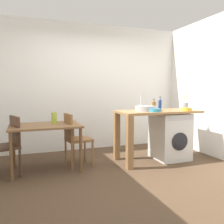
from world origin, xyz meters
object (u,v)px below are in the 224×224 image
object	(u,v)px
bottle_squat_brown	(160,104)
utensil_crock	(185,106)
washing_machine	(170,136)
vase	(54,118)
mixing_bowl	(155,110)
colander	(186,109)
chair_person_seat	(8,143)
dining_table	(45,131)
bottle_tall_green	(154,105)
chair_opposite	(75,136)

from	to	relation	value
bottle_squat_brown	utensil_crock	size ratio (longest dim) A/B	0.83
washing_machine	vase	xyz separation A→B (m)	(-2.10, 0.25, 0.40)
washing_machine	mixing_bowl	distance (m)	0.72
colander	vase	xyz separation A→B (m)	(-2.28, 0.47, -0.12)
washing_machine	mixing_bowl	xyz separation A→B (m)	(-0.45, -0.20, 0.52)
colander	chair_person_seat	bearing A→B (deg)	174.42
dining_table	mixing_bowl	world-z (taller)	mixing_bowl
washing_machine	colander	xyz separation A→B (m)	(0.19, -0.22, 0.52)
chair_person_seat	bottle_tall_green	size ratio (longest dim) A/B	4.38
bottle_tall_green	bottle_squat_brown	world-z (taller)	bottle_squat_brown
chair_person_seat	dining_table	bearing A→B (deg)	-101.98
washing_machine	vase	distance (m)	2.15
chair_opposite	utensil_crock	bearing A→B (deg)	78.82
washing_machine	utensil_crock	world-z (taller)	utensil_crock
dining_table	chair_opposite	xyz separation A→B (m)	(0.48, 0.04, -0.14)
utensil_crock	chair_person_seat	bearing A→B (deg)	179.61
bottle_tall_green	mixing_bowl	distance (m)	0.40
utensil_crock	vase	world-z (taller)	utensil_crock
chair_opposite	mixing_bowl	size ratio (longest dim) A/B	4.45
chair_person_seat	colander	bearing A→B (deg)	-115.32
vase	chair_opposite	bearing A→B (deg)	-10.38
colander	vase	distance (m)	2.34
washing_machine	utensil_crock	distance (m)	0.67
washing_machine	utensil_crock	size ratio (longest dim) A/B	2.87
bottle_squat_brown	vase	distance (m)	1.94
chair_opposite	bottle_tall_green	distance (m)	1.59
washing_machine	dining_table	bearing A→B (deg)	176.21
bottle_tall_green	chair_person_seat	bearing A→B (deg)	-178.18
colander	bottle_tall_green	bearing A→B (deg)	140.58
bottle_squat_brown	bottle_tall_green	bearing A→B (deg)	146.51
colander	vase	bearing A→B (deg)	168.46
dining_table	mixing_bowl	bearing A→B (deg)	-10.93
chair_opposite	utensil_crock	distance (m)	2.20
vase	bottle_squat_brown	bearing A→B (deg)	-4.63
chair_opposite	washing_machine	xyz separation A→B (m)	(1.77, -0.19, -0.08)
chair_opposite	colander	distance (m)	2.05
mixing_bowl	utensil_crock	distance (m)	0.86
bottle_squat_brown	colander	distance (m)	0.48
vase	mixing_bowl	bearing A→B (deg)	-15.19
bottle_squat_brown	utensil_crock	distance (m)	0.54
dining_table	chair_opposite	distance (m)	0.50
chair_person_seat	chair_opposite	distance (m)	1.03
utensil_crock	colander	distance (m)	0.33
bottle_squat_brown	vase	xyz separation A→B (m)	(-1.93, 0.16, -0.20)
utensil_crock	vase	bearing A→B (deg)	175.44
chair_person_seat	utensil_crock	world-z (taller)	utensil_crock
chair_person_seat	mixing_bowl	size ratio (longest dim) A/B	4.45
bottle_tall_green	vase	bearing A→B (deg)	177.05
mixing_bowl	vase	size ratio (longest dim) A/B	1.08
mixing_bowl	colander	xyz separation A→B (m)	(0.64, -0.02, -0.00)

